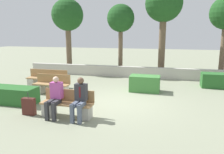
% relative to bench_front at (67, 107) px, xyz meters
% --- Properties ---
extents(ground_plane, '(60.00, 60.00, 0.00)m').
position_rel_bench_front_xyz_m(ground_plane, '(1.29, 1.93, -0.34)').
color(ground_plane, gray).
extents(perimeter_wall, '(14.34, 0.30, 0.67)m').
position_rel_bench_front_xyz_m(perimeter_wall, '(1.29, 6.96, -0.00)').
color(perimeter_wall, '#B7B2A8').
rests_on(perimeter_wall, ground_plane).
extents(bench_front, '(1.76, 0.48, 0.87)m').
position_rel_bench_front_xyz_m(bench_front, '(0.00, 0.00, 0.00)').
color(bench_front, '#A37A4C').
rests_on(bench_front, ground_plane).
extents(bench_left_side, '(1.66, 0.48, 0.87)m').
position_rel_bench_front_xyz_m(bench_left_side, '(-1.89, 2.32, -0.00)').
color(bench_left_side, '#A37A4C').
rests_on(bench_left_side, ground_plane).
extents(bench_right_side, '(2.10, 0.48, 0.87)m').
position_rel_bench_front_xyz_m(bench_right_side, '(-2.78, 3.42, 0.01)').
color(bench_right_side, '#A37A4C').
rests_on(bench_right_side, ground_plane).
extents(person_seated_man, '(0.38, 0.64, 1.36)m').
position_rel_bench_front_xyz_m(person_seated_man, '(0.51, -0.14, 0.42)').
color(person_seated_man, '#515B70').
rests_on(person_seated_man, ground_plane).
extents(person_seated_woman, '(0.38, 0.64, 1.34)m').
position_rel_bench_front_xyz_m(person_seated_woman, '(-0.35, -0.14, 0.40)').
color(person_seated_woman, '#333338').
rests_on(person_seated_woman, ground_plane).
extents(hedge_block_near_left, '(1.39, 0.80, 0.72)m').
position_rel_bench_front_xyz_m(hedge_block_near_left, '(5.55, 5.45, 0.03)').
color(hedge_block_near_left, '#286028').
rests_on(hedge_block_near_left, ground_plane).
extents(hedge_block_near_right, '(1.39, 0.80, 0.75)m').
position_rel_bench_front_xyz_m(hedge_block_near_right, '(2.14, 3.82, 0.04)').
color(hedge_block_near_right, '#3D7A38').
rests_on(hedge_block_near_right, ground_plane).
extents(hedge_block_mid_left, '(1.90, 0.79, 0.65)m').
position_rel_bench_front_xyz_m(hedge_block_mid_left, '(-2.67, 0.73, -0.01)').
color(hedge_block_mid_left, '#286028').
rests_on(hedge_block_mid_left, ground_plane).
extents(suitcase, '(0.44, 0.18, 0.78)m').
position_rel_bench_front_xyz_m(suitcase, '(-1.32, -0.19, -0.04)').
color(suitcase, '#471E19').
rests_on(suitcase, ground_plane).
extents(tree_leftmost, '(2.20, 2.20, 5.04)m').
position_rel_bench_front_xyz_m(tree_leftmost, '(-3.75, 8.14, 3.51)').
color(tree_leftmost, brown).
rests_on(tree_leftmost, ground_plane).
extents(tree_center_left, '(1.77, 1.77, 4.54)m').
position_rel_bench_front_xyz_m(tree_center_left, '(0.07, 7.95, 3.23)').
color(tree_center_left, brown).
rests_on(tree_center_left, ground_plane).
extents(tree_center_right, '(2.32, 2.32, 5.69)m').
position_rel_bench_front_xyz_m(tree_center_right, '(2.73, 8.24, 4.06)').
color(tree_center_right, brown).
rests_on(tree_center_right, ground_plane).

